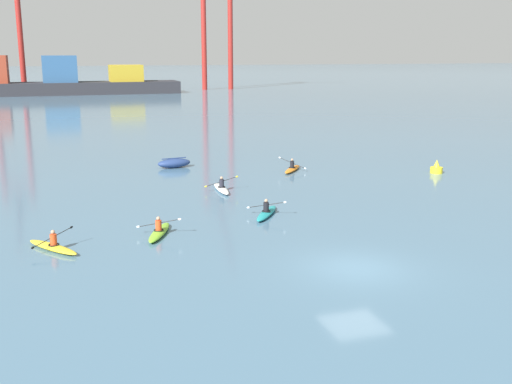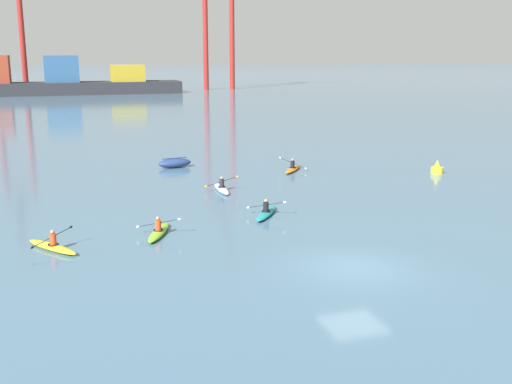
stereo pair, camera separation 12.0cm
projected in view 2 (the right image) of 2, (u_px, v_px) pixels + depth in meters
name	position (u px, v px, depth m)	size (l,w,h in m)	color
ground_plane	(355.00, 269.00, 25.21)	(800.00, 800.00, 0.00)	#476B84
container_barge	(59.00, 82.00, 128.32)	(49.32, 8.61, 8.09)	#28282D
gantry_crane_west	(5.00, 13.00, 132.39)	(7.21, 18.11, 33.11)	maroon
gantry_crane_west_mid	(219.00, 5.00, 141.80)	(7.63, 17.86, 41.85)	maroon
capsized_dinghy	(175.00, 163.00, 47.21)	(2.73, 1.46, 0.76)	navy
channel_buoy	(437.00, 168.00, 44.97)	(0.90, 0.90, 1.00)	yellow
kayak_teal	(266.00, 213.00, 33.33)	(2.38, 3.16, 0.95)	teal
kayak_lime	(159.00, 231.00, 29.82)	(2.09, 3.37, 0.95)	#7ABC2D
kayak_white	(222.00, 188.00, 39.33)	(2.23, 3.42, 0.95)	silver
kayak_orange	(293.00, 169.00, 45.91)	(2.52, 3.08, 1.05)	orange
kayak_yellow	(52.00, 246.00, 27.56)	(2.45, 3.13, 0.95)	yellow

